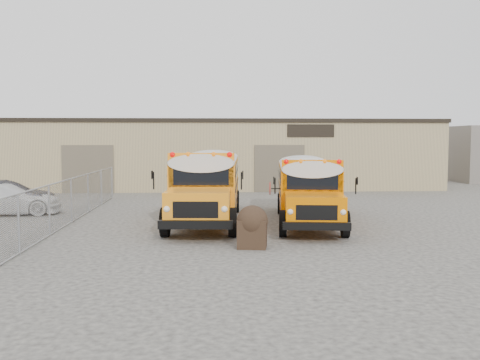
{
  "coord_description": "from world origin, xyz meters",
  "views": [
    {
      "loc": [
        -0.48,
        -18.71,
        3.36
      ],
      "look_at": [
        0.87,
        4.28,
        1.6
      ],
      "focal_mm": 40.0,
      "sensor_mm": 36.0,
      "label": 1
    }
  ],
  "objects": [
    {
      "name": "tarp_bundle",
      "position": [
        0.86,
        -2.39,
        0.68
      ],
      "size": [
        1.0,
        0.97,
        1.32
      ],
      "color": "black",
      "rests_on": "ground"
    },
    {
      "name": "warehouse",
      "position": [
        -0.0,
        19.99,
        2.37
      ],
      "size": [
        30.2,
        10.2,
        4.67
      ],
      "color": "tan",
      "rests_on": "ground"
    },
    {
      "name": "school_bus_left",
      "position": [
        -0.12,
        9.66,
        1.68
      ],
      "size": [
        3.16,
        10.07,
        2.91
      ],
      "color": "orange",
      "rests_on": "ground"
    },
    {
      "name": "chainlink_fence",
      "position": [
        -6.0,
        3.0,
        0.9
      ],
      "size": [
        0.07,
        18.07,
        1.81
      ],
      "color": "#96999E",
      "rests_on": "ground"
    },
    {
      "name": "car_white",
      "position": [
        -9.58,
        5.5,
        0.7
      ],
      "size": [
        5.1,
        2.73,
        1.41
      ],
      "primitive_type": "imported",
      "rotation": [
        0.0,
        0.0,
        1.73
      ],
      "color": "silver",
      "rests_on": "ground"
    },
    {
      "name": "car_dark",
      "position": [
        -9.85,
        6.08,
        0.73
      ],
      "size": [
        4.5,
        1.71,
        1.47
      ],
      "primitive_type": "imported",
      "rotation": [
        0.0,
        0.0,
        1.53
      ],
      "color": "#222227",
      "rests_on": "ground"
    },
    {
      "name": "school_bus_right",
      "position": [
        4.22,
        8.43,
        1.53
      ],
      "size": [
        3.35,
        9.26,
        2.65
      ],
      "color": "orange",
      "rests_on": "ground"
    },
    {
      "name": "ground",
      "position": [
        0.0,
        0.0,
        0.0
      ],
      "size": [
        120.0,
        120.0,
        0.0
      ],
      "primitive_type": "plane",
      "color": "#32302E",
      "rests_on": "ground"
    }
  ]
}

